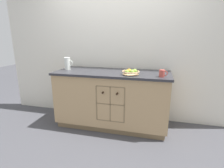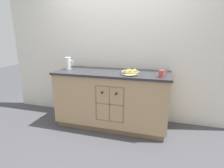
{
  "view_description": "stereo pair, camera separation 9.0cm",
  "coord_description": "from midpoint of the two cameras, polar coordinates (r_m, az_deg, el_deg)",
  "views": [
    {
      "loc": [
        0.68,
        -2.68,
        1.46
      ],
      "look_at": [
        0.0,
        0.0,
        0.72
      ],
      "focal_mm": 28.0,
      "sensor_mm": 36.0,
      "label": 1
    },
    {
      "loc": [
        0.77,
        -2.66,
        1.46
      ],
      "look_at": [
        0.0,
        0.0,
        0.72
      ],
      "focal_mm": 28.0,
      "sensor_mm": 36.0,
      "label": 2
    }
  ],
  "objects": [
    {
      "name": "kitchen_island",
      "position": [
        2.93,
        -0.88,
        -4.8
      ],
      "size": [
        1.84,
        0.73,
        0.93
      ],
      "color": "olive",
      "rests_on": "ground_plane"
    },
    {
      "name": "ceramic_mug",
      "position": [
        2.52,
        15.09,
        3.37
      ],
      "size": [
        0.12,
        0.08,
        0.1
      ],
      "color": "#B7473D",
      "rests_on": "kitchen_island"
    },
    {
      "name": "ground_plane",
      "position": [
        3.13,
        -0.85,
        -12.95
      ],
      "size": [
        14.0,
        14.0,
        0.0
      ],
      "primitive_type": "plane",
      "color": "#424247"
    },
    {
      "name": "fruit_bowl",
      "position": [
        2.6,
        5.16,
        3.9
      ],
      "size": [
        0.26,
        0.26,
        0.08
      ],
      "color": "tan",
      "rests_on": "kitchen_island"
    },
    {
      "name": "back_wall",
      "position": [
        3.16,
        1.01,
        11.54
      ],
      "size": [
        4.4,
        0.06,
        2.55
      ],
      "primitive_type": "cube",
      "color": "silver",
      "rests_on": "ground_plane"
    },
    {
      "name": "white_pitcher",
      "position": [
        3.09,
        -15.13,
        6.54
      ],
      "size": [
        0.15,
        0.1,
        0.21
      ],
      "color": "silver",
      "rests_on": "kitchen_island"
    }
  ]
}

